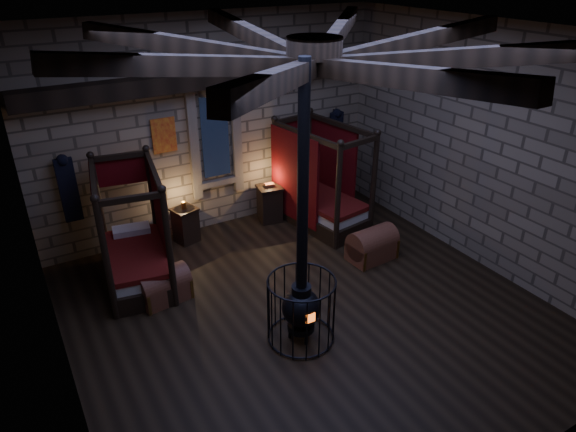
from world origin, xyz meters
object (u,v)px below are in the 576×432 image
trunk_right (372,245)px  stove (301,304)px  bed_left (136,254)px  trunk_left (164,286)px  bed_right (319,200)px

trunk_right → stove: bearing=-155.2°
bed_left → trunk_left: bearing=-67.3°
bed_left → trunk_left: 0.88m
bed_right → stove: (-2.26, -2.96, 0.10)m
bed_right → trunk_right: size_ratio=2.36×
bed_left → trunk_left: size_ratio=2.41×
trunk_left → stove: (1.42, -1.93, 0.36)m
trunk_left → bed_left: bearing=95.9°
bed_right → trunk_right: (0.05, -1.72, -0.23)m
bed_left → trunk_right: 4.21m
bed_left → bed_right: bearing=12.4°
bed_left → bed_right: (3.87, 0.20, 0.02)m
trunk_right → stove: 2.63m
bed_right → trunk_right: bearing=-96.9°
bed_right → bed_left: bearing=174.5°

